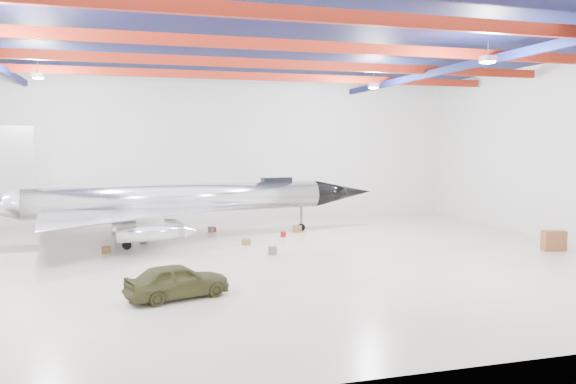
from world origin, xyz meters
name	(u,v)px	position (x,y,z in m)	size (l,w,h in m)	color
floor	(240,262)	(0.00, 0.00, 0.00)	(40.00, 40.00, 0.00)	beige
wall_back	(201,150)	(0.00, 15.00, 5.50)	(40.00, 40.00, 0.00)	silver
wall_right	(569,152)	(20.00, 0.00, 5.50)	(30.00, 30.00, 0.00)	silver
ceiling	(238,41)	(0.00, 0.00, 11.00)	(40.00, 40.00, 0.00)	#0A0F38
ceiling_structure	(238,55)	(0.00, 0.00, 10.32)	(39.50, 29.50, 1.08)	maroon
jet_aircraft	(181,203)	(-2.24, 7.62, 2.29)	(25.53, 16.22, 6.97)	silver
jeep	(177,281)	(-3.60, -5.97, 0.69)	(1.62, 4.03, 1.37)	#3B3B1D
desk	(554,241)	(17.49, -1.93, 0.57)	(1.24, 0.62, 1.13)	brown
crate_ply	(106,250)	(-6.61, 4.29, 0.16)	(0.47, 0.38, 0.33)	olive
toolbox_red	(212,230)	(0.04, 9.94, 0.16)	(0.46, 0.37, 0.32)	#9D120F
engine_drum	(273,251)	(2.06, 1.27, 0.21)	(0.47, 0.47, 0.43)	#59595B
parts_bin	(297,229)	(5.55, 8.31, 0.21)	(0.61, 0.49, 0.43)	olive
crate_small	(144,242)	(-4.54, 6.46, 0.13)	(0.37, 0.29, 0.26)	#59595B
tool_chest	(283,234)	(4.15, 6.67, 0.17)	(0.38, 0.38, 0.34)	#9D120F
oil_barrel	(246,242)	(1.27, 4.55, 0.17)	(0.50, 0.40, 0.35)	olive
spares_box	(211,229)	(-0.06, 9.89, 0.19)	(0.43, 0.43, 0.39)	#59595B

